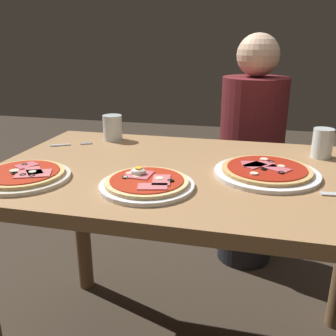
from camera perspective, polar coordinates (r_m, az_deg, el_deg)
The scene contains 8 objects.
dining_table at distance 1.22m, azimuth 3.63°, elevation -5.64°, with size 1.26×0.77×0.76m.
pizza_foreground at distance 1.02m, azimuth -3.28°, elevation -2.37°, with size 0.26×0.26×0.05m.
pizza_across_left at distance 1.15m, azimuth 14.79°, elevation -0.56°, with size 0.31×0.31×0.03m.
pizza_across_right at distance 1.16m, azimuth -21.28°, elevation -1.10°, with size 0.27×0.27×0.03m.
water_glass_near at distance 1.38m, azimuth 22.50°, elevation 3.25°, with size 0.07×0.07×0.10m.
water_glass_far at distance 1.52m, azimuth -8.45°, elevation 5.88°, with size 0.08×0.08×0.10m.
fork at distance 1.49m, azimuth -15.04°, elevation 3.47°, with size 0.15×0.09×0.00m.
diner_person at distance 1.95m, azimuth 12.44°, elevation 1.08°, with size 0.32×0.32×1.18m.
Camera 1 is at (0.18, -1.09, 1.15)m, focal length 39.87 mm.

